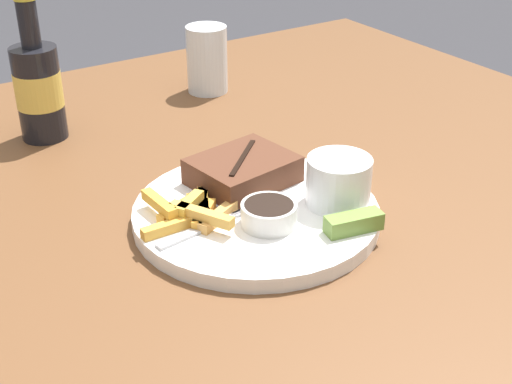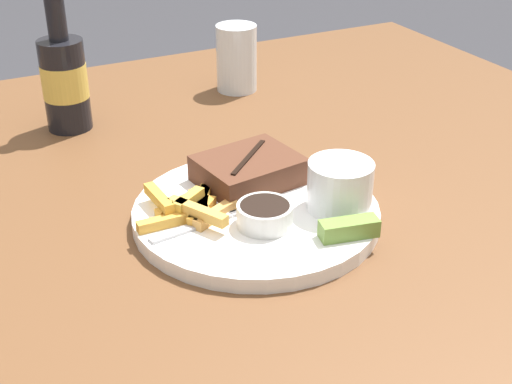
% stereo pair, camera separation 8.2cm
% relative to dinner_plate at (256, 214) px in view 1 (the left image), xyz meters
% --- Properties ---
extents(dining_table, '(1.31, 1.26, 0.74)m').
position_rel_dinner_plate_xyz_m(dining_table, '(0.00, 0.00, -0.08)').
color(dining_table, brown).
rests_on(dining_table, ground_plane).
extents(dinner_plate, '(0.29, 0.29, 0.02)m').
position_rel_dinner_plate_xyz_m(dinner_plate, '(0.00, 0.00, 0.00)').
color(dinner_plate, white).
rests_on(dinner_plate, dining_table).
extents(steak_portion, '(0.13, 0.11, 0.04)m').
position_rel_dinner_plate_xyz_m(steak_portion, '(0.02, 0.06, 0.03)').
color(steak_portion, '#512D1E').
rests_on(steak_portion, dinner_plate).
extents(fries_pile, '(0.13, 0.12, 0.02)m').
position_rel_dinner_plate_xyz_m(fries_pile, '(-0.07, 0.02, 0.02)').
color(fries_pile, gold).
rests_on(fries_pile, dinner_plate).
extents(coleslaw_cup, '(0.08, 0.08, 0.06)m').
position_rel_dinner_plate_xyz_m(coleslaw_cup, '(0.09, -0.04, 0.04)').
color(coleslaw_cup, white).
rests_on(coleslaw_cup, dinner_plate).
extents(dipping_sauce_cup, '(0.06, 0.06, 0.03)m').
position_rel_dinner_plate_xyz_m(dipping_sauce_cup, '(-0.01, -0.04, 0.02)').
color(dipping_sauce_cup, silver).
rests_on(dipping_sauce_cup, dinner_plate).
extents(pickle_spear, '(0.07, 0.03, 0.02)m').
position_rel_dinner_plate_xyz_m(pickle_spear, '(0.06, -0.10, 0.02)').
color(pickle_spear, olive).
rests_on(pickle_spear, dinner_plate).
extents(fork_utensil, '(0.13, 0.03, 0.00)m').
position_rel_dinner_plate_xyz_m(fork_utensil, '(-0.07, -0.01, 0.01)').
color(fork_utensil, '#B7B7BC').
rests_on(fork_utensil, dinner_plate).
extents(beer_bottle, '(0.07, 0.07, 0.22)m').
position_rel_dinner_plate_xyz_m(beer_bottle, '(-0.13, 0.37, 0.07)').
color(beer_bottle, black).
rests_on(beer_bottle, dining_table).
extents(drinking_glass, '(0.07, 0.07, 0.11)m').
position_rel_dinner_plate_xyz_m(drinking_glass, '(0.17, 0.40, 0.05)').
color(drinking_glass, silver).
rests_on(drinking_glass, dining_table).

